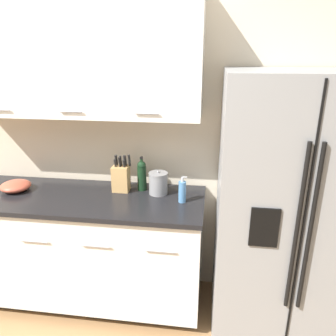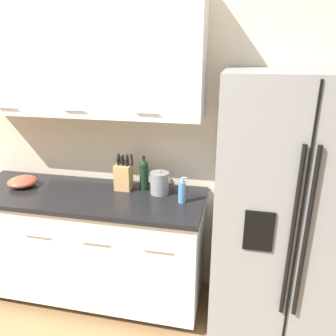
{
  "view_description": "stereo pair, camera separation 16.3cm",
  "coord_description": "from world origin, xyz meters",
  "px_view_note": "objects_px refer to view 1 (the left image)",
  "views": [
    {
      "loc": [
        1.16,
        -1.26,
        1.95
      ],
      "look_at": [
        0.87,
        0.87,
        1.18
      ],
      "focal_mm": 35.0,
      "sensor_mm": 36.0,
      "label": 1
    },
    {
      "loc": [
        1.32,
        -1.23,
        1.95
      ],
      "look_at": [
        0.87,
        0.87,
        1.18
      ],
      "focal_mm": 35.0,
      "sensor_mm": 36.0,
      "label": 2
    }
  ],
  "objects_px": {
    "wine_bottle": "(142,175)",
    "soap_dispenser": "(182,191)",
    "knife_block": "(121,178)",
    "mixing_bowl": "(16,186)",
    "steel_canister": "(158,183)",
    "refrigerator": "(287,213)"
  },
  "relations": [
    {
      "from": "wine_bottle",
      "to": "soap_dispenser",
      "type": "bearing_deg",
      "value": -28.22
    },
    {
      "from": "knife_block",
      "to": "soap_dispenser",
      "type": "distance_m",
      "value": 0.5
    },
    {
      "from": "refrigerator",
      "to": "mixing_bowl",
      "type": "height_order",
      "value": "refrigerator"
    },
    {
      "from": "soap_dispenser",
      "to": "mixing_bowl",
      "type": "height_order",
      "value": "soap_dispenser"
    },
    {
      "from": "steel_canister",
      "to": "refrigerator",
      "type": "bearing_deg",
      "value": -11.67
    },
    {
      "from": "refrigerator",
      "to": "wine_bottle",
      "type": "height_order",
      "value": "refrigerator"
    },
    {
      "from": "soap_dispenser",
      "to": "steel_canister",
      "type": "height_order",
      "value": "soap_dispenser"
    },
    {
      "from": "wine_bottle",
      "to": "soap_dispenser",
      "type": "distance_m",
      "value": 0.38
    },
    {
      "from": "refrigerator",
      "to": "wine_bottle",
      "type": "relative_size",
      "value": 6.89
    },
    {
      "from": "steel_canister",
      "to": "mixing_bowl",
      "type": "distance_m",
      "value": 1.1
    },
    {
      "from": "wine_bottle",
      "to": "mixing_bowl",
      "type": "xyz_separation_m",
      "value": [
        -0.96,
        -0.15,
        -0.08
      ]
    },
    {
      "from": "knife_block",
      "to": "mixing_bowl",
      "type": "bearing_deg",
      "value": -172.13
    },
    {
      "from": "soap_dispenser",
      "to": "knife_block",
      "type": "bearing_deg",
      "value": 164.04
    },
    {
      "from": "refrigerator",
      "to": "steel_canister",
      "type": "relative_size",
      "value": 10.12
    },
    {
      "from": "knife_block",
      "to": "soap_dispenser",
      "type": "relative_size",
      "value": 1.49
    },
    {
      "from": "knife_block",
      "to": "mixing_bowl",
      "type": "height_order",
      "value": "knife_block"
    },
    {
      "from": "wine_bottle",
      "to": "soap_dispenser",
      "type": "relative_size",
      "value": 1.38
    },
    {
      "from": "knife_block",
      "to": "wine_bottle",
      "type": "xyz_separation_m",
      "value": [
        0.15,
        0.04,
        0.02
      ]
    },
    {
      "from": "knife_block",
      "to": "mixing_bowl",
      "type": "distance_m",
      "value": 0.82
    },
    {
      "from": "refrigerator",
      "to": "knife_block",
      "type": "relative_size",
      "value": 6.37
    },
    {
      "from": "knife_block",
      "to": "wine_bottle",
      "type": "relative_size",
      "value": 1.08
    },
    {
      "from": "refrigerator",
      "to": "mixing_bowl",
      "type": "xyz_separation_m",
      "value": [
        -2.0,
        0.09,
        0.05
      ]
    }
  ]
}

